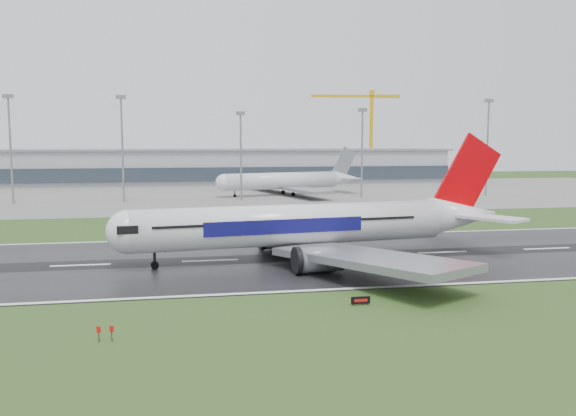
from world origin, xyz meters
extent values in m
plane|color=#274419|center=(0.00, 0.00, 0.00)|extent=(520.00, 520.00, 0.00)
cube|color=black|center=(0.00, 0.00, 0.05)|extent=(400.00, 45.00, 0.10)
cube|color=slate|center=(0.00, 125.00, 0.04)|extent=(400.00, 130.00, 0.08)
cube|color=#90929A|center=(0.00, 185.00, 7.50)|extent=(240.00, 36.00, 15.00)
cylinder|color=gray|center=(-55.30, 100.00, 16.14)|extent=(0.64, 0.64, 32.28)
cylinder|color=gray|center=(-22.15, 100.00, 16.25)|extent=(0.64, 0.64, 32.50)
cylinder|color=gray|center=(15.40, 100.00, 13.89)|extent=(0.64, 0.64, 27.79)
cylinder|color=gray|center=(56.78, 100.00, 14.64)|extent=(0.64, 0.64, 29.27)
cylinder|color=gray|center=(102.95, 100.00, 16.45)|extent=(0.64, 0.64, 32.90)
camera|label=1|loc=(-4.60, -94.71, 19.13)|focal=37.00mm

